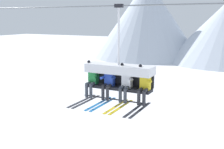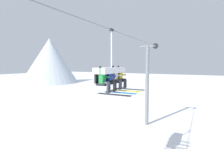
{
  "view_description": "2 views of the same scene",
  "coord_description": "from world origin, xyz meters",
  "px_view_note": "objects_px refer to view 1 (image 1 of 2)",
  "views": [
    {
      "loc": [
        4.6,
        -9.28,
        7.72
      ],
      "look_at": [
        0.35,
        -0.92,
        5.84
      ],
      "focal_mm": 45.0,
      "sensor_mm": 36.0,
      "label": 1
    },
    {
      "loc": [
        -7.61,
        -5.09,
        6.37
      ],
      "look_at": [
        0.62,
        -0.79,
        5.79
      ],
      "focal_mm": 28.0,
      "sensor_mm": 36.0,
      "label": 2
    }
  ],
  "objects_px": {
    "skier_white": "(125,83)",
    "skier_yellow": "(144,85)",
    "skier_green": "(92,79)",
    "skier_blue": "(108,82)",
    "chairlift_chair": "(119,73)"
  },
  "relations": [
    {
      "from": "skier_yellow",
      "to": "skier_blue",
      "type": "bearing_deg",
      "value": -179.7
    },
    {
      "from": "skier_white",
      "to": "skier_yellow",
      "type": "distance_m",
      "value": 0.66
    },
    {
      "from": "skier_green",
      "to": "skier_white",
      "type": "height_order",
      "value": "same"
    },
    {
      "from": "skier_white",
      "to": "skier_yellow",
      "type": "bearing_deg",
      "value": 0.0
    },
    {
      "from": "skier_white",
      "to": "skier_yellow",
      "type": "xyz_separation_m",
      "value": [
        0.66,
        0.0,
        0.0
      ]
    },
    {
      "from": "chairlift_chair",
      "to": "skier_yellow",
      "type": "bearing_deg",
      "value": -12.3
    },
    {
      "from": "skier_white",
      "to": "skier_yellow",
      "type": "relative_size",
      "value": 1.0
    },
    {
      "from": "chairlift_chair",
      "to": "skier_green",
      "type": "xyz_separation_m",
      "value": [
        -0.99,
        -0.21,
        -0.29
      ]
    },
    {
      "from": "skier_green",
      "to": "skier_blue",
      "type": "distance_m",
      "value": 0.66
    },
    {
      "from": "skier_green",
      "to": "skier_yellow",
      "type": "xyz_separation_m",
      "value": [
        1.97,
        0.0,
        0.0
      ]
    },
    {
      "from": "skier_green",
      "to": "skier_white",
      "type": "relative_size",
      "value": 1.0
    },
    {
      "from": "skier_green",
      "to": "skier_blue",
      "type": "relative_size",
      "value": 1.0
    },
    {
      "from": "skier_green",
      "to": "skier_blue",
      "type": "xyz_separation_m",
      "value": [
        0.66,
        -0.01,
        -0.02
      ]
    },
    {
      "from": "skier_yellow",
      "to": "skier_green",
      "type": "bearing_deg",
      "value": 180.0
    },
    {
      "from": "skier_blue",
      "to": "chairlift_chair",
      "type": "bearing_deg",
      "value": 33.94
    }
  ]
}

